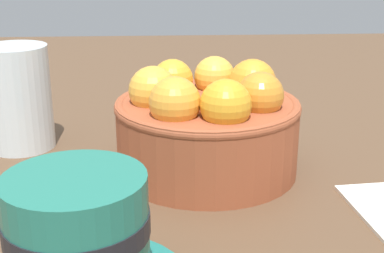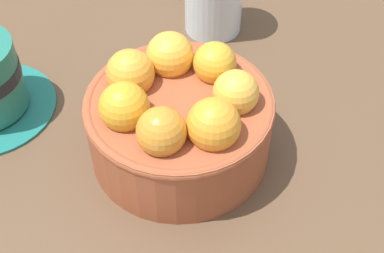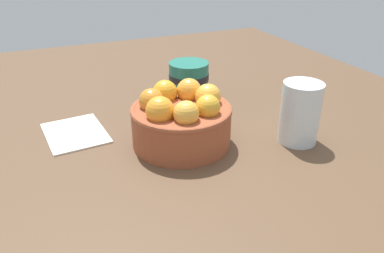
{
  "view_description": "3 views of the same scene",
  "coord_description": "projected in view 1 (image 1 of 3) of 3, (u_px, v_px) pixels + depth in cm",
  "views": [
    {
      "loc": [
        -46.77,
        3.96,
        20.66
      ],
      "look_at": [
        -0.4,
        1.4,
        4.43
      ],
      "focal_mm": 51.26,
      "sensor_mm": 36.0,
      "label": 1
    },
    {
      "loc": [
        -4.79,
        -32.81,
        38.68
      ],
      "look_at": [
        1.11,
        -0.23,
        3.38
      ],
      "focal_mm": 50.21,
      "sensor_mm": 36.0,
      "label": 2
    },
    {
      "loc": [
        53.23,
        -21.04,
        32.0
      ],
      "look_at": [
        0.57,
        1.68,
        3.07
      ],
      "focal_mm": 35.93,
      "sensor_mm": 36.0,
      "label": 3
    }
  ],
  "objects": [
    {
      "name": "ground_plane",
      "position": [
        207.0,
        192.0,
        0.52
      ],
      "size": [
        145.65,
        116.77,
        4.7
      ],
      "primitive_type": "cube",
      "color": "brown"
    },
    {
      "name": "terracotta_bowl",
      "position": [
        207.0,
        124.0,
        0.5
      ],
      "size": [
        16.69,
        16.69,
        9.95
      ],
      "color": "#9E4C2D",
      "rests_on": "ground_plane"
    },
    {
      "name": "coffee_cup",
      "position": [
        78.0,
        241.0,
        0.32
      ],
      "size": [
        13.71,
        13.71,
        7.82
      ],
      "color": "#1E7169",
      "rests_on": "ground_plane"
    },
    {
      "name": "water_glass",
      "position": [
        18.0,
        98.0,
        0.55
      ],
      "size": [
        6.65,
        6.65,
        10.5
      ],
      "primitive_type": "cylinder",
      "color": "silver",
      "rests_on": "ground_plane"
    }
  ]
}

